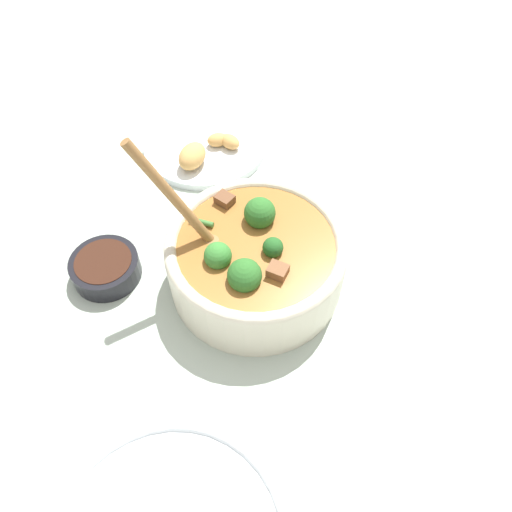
# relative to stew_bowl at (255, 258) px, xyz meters

# --- Properties ---
(ground_plane) EXTENTS (4.00, 4.00, 0.00)m
(ground_plane) POSITION_rel_stew_bowl_xyz_m (0.00, 0.00, -0.05)
(ground_plane) COLOR #ADBCAD
(stew_bowl) EXTENTS (0.25, 0.23, 0.23)m
(stew_bowl) POSITION_rel_stew_bowl_xyz_m (0.00, 0.00, 0.00)
(stew_bowl) COLOR beige
(stew_bowl) RESTS_ON ground_plane
(condiment_bowl) EXTENTS (0.09, 0.09, 0.03)m
(condiment_bowl) POSITION_rel_stew_bowl_xyz_m (-0.20, -0.01, -0.03)
(condiment_bowl) COLOR black
(condiment_bowl) RESTS_ON ground_plane
(food_plate) EXTENTS (0.20, 0.20, 0.05)m
(food_plate) POSITION_rel_stew_bowl_xyz_m (-0.12, 0.25, -0.04)
(food_plate) COLOR white
(food_plate) RESTS_ON ground_plane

